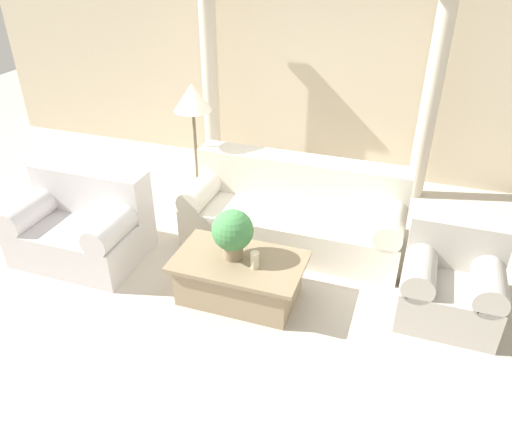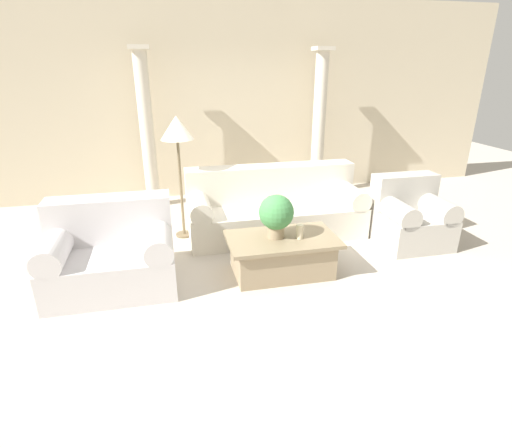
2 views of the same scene
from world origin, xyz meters
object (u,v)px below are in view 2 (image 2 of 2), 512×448
sofa_long (274,208)px  coffee_table (282,255)px  floor_lamp (177,133)px  loveseat (112,252)px  potted_plant (276,214)px  armchair (410,216)px

sofa_long → coffee_table: (-0.22, -1.14, -0.14)m
coffee_table → sofa_long: bearing=79.0°
coffee_table → floor_lamp: size_ratio=0.75×
loveseat → floor_lamp: (0.79, 1.13, 1.02)m
sofa_long → potted_plant: (-0.29, -1.11, 0.34)m
floor_lamp → armchair: 3.15m
coffee_table → potted_plant: bearing=157.0°
coffee_table → floor_lamp: floor_lamp is taller
loveseat → floor_lamp: floor_lamp is taller
loveseat → potted_plant: bearing=-4.3°
sofa_long → armchair: sofa_long is taller
loveseat → armchair: bearing=4.4°
potted_plant → floor_lamp: bearing=126.6°
sofa_long → coffee_table: 1.17m
sofa_long → potted_plant: potted_plant is taller
coffee_table → armchair: (1.84, 0.44, 0.15)m
potted_plant → armchair: size_ratio=0.56×
loveseat → floor_lamp: bearing=55.1°
sofa_long → potted_plant: 1.20m
armchair → floor_lamp: bearing=163.3°
loveseat → coffee_table: (1.80, -0.16, -0.15)m
potted_plant → armchair: 1.98m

